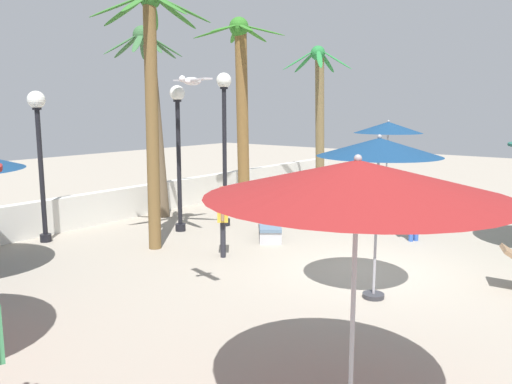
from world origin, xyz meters
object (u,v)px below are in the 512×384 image
Objects in this scene: palm_tree_2 at (153,104)px; lamp_post_2 at (178,137)px; lounge_chair_0 at (270,222)px; guest_1 at (415,202)px; patio_umbrella_0 at (357,180)px; palm_tree_1 at (152,91)px; lamp_post_0 at (224,125)px; seagull_1 at (191,81)px; patio_umbrella_5 at (388,128)px; patio_umbrella_1 at (379,149)px; guest_2 at (223,214)px; lamp_post_1 at (39,141)px; palm_tree_0 at (242,95)px; palm_tree_3 at (319,105)px.

palm_tree_2 is 1.44× the size of lamp_post_2.
guest_1 is at bearing -60.51° from lounge_chair_0.
patio_umbrella_0 is at bearing -163.65° from guest_1.
palm_tree_1 is at bearing 150.55° from lounge_chair_0.
lamp_post_0 is 4.68× the size of seagull_1.
lamp_post_0 is at bearing -23.63° from lamp_post_2.
patio_umbrella_5 is 1.77× the size of guest_1.
lamp_post_0 reaches higher than seagull_1.
lamp_post_2 reaches higher than seagull_1.
patio_umbrella_1 is 1.79× the size of guest_2.
lamp_post_1 is at bearing 80.26° from seagull_1.
patio_umbrella_1 is at bearing -157.72° from patio_umbrella_5.
guest_2 is at bearing -139.85° from lamp_post_0.
patio_umbrella_1 is 4.72m from guest_1.
patio_umbrella_0 is 0.53× the size of palm_tree_2.
palm_tree_2 reaches higher than lamp_post_1.
patio_umbrella_0 is 9.74m from lamp_post_0.
lamp_post_0 is at bearing -75.78° from palm_tree_2.
patio_umbrella_0 is 1.85× the size of guest_2.
palm_tree_0 reaches higher than guest_1.
palm_tree_1 is 3.41m from palm_tree_2.
lamp_post_2 is (-1.26, 0.55, -0.30)m from lamp_post_0.
palm_tree_1 is at bearing -63.38° from lamp_post_1.
lamp_post_1 reaches higher than patio_umbrella_1.
palm_tree_2 reaches higher than seagull_1.
lamp_post_1 is 2.07× the size of lounge_chair_0.
patio_umbrella_0 is 3.74m from seagull_1.
palm_tree_1 is at bearing -163.20° from palm_tree_0.
lounge_chair_0 is at bearing 41.95° from patio_umbrella_0.
palm_tree_0 is at bearing 12.04° from lamp_post_2.
palm_tree_1 is (3.59, 7.08, 1.08)m from patio_umbrella_0.
palm_tree_2 is at bearing 53.19° from seagull_1.
patio_umbrella_1 is at bearing -121.07° from lounge_chair_0.
guest_2 is (-4.77, -3.33, -2.80)m from palm_tree_0.
palm_tree_3 reaches higher than lamp_post_0.
guest_1 is (-0.76, -6.29, -2.77)m from palm_tree_0.
lamp_post_0 is at bearing -172.93° from palm_tree_3.
patio_umbrella_5 is 7.20m from guest_2.
patio_umbrella_1 is at bearing -168.19° from guest_1.
palm_tree_2 is 7.99m from guest_1.
guest_2 is (-8.90, -2.81, -2.46)m from palm_tree_3.
patio_umbrella_1 is 6.46m from lamp_post_0.
seagull_1 is (-5.26, -3.94, 0.91)m from lamp_post_0.
patio_umbrella_0 is 3.27× the size of seagull_1.
seagull_1 reaches higher than lounge_chair_0.
seagull_1 reaches higher than patio_umbrella_0.
patio_umbrella_5 is 4.87m from palm_tree_0.
palm_tree_1 is 1.53× the size of lamp_post_2.
palm_tree_1 is 2.12m from lamp_post_2.
guest_1 is (-4.89, -5.77, -2.43)m from palm_tree_3.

